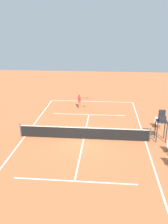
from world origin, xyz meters
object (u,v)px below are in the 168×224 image
at_px(player_serving, 80,100).
at_px(courtside_chair_mid, 158,122).
at_px(umpire_chair, 162,121).
at_px(tennis_ball, 81,114).

distance_m(player_serving, courtside_chair_mid, 8.62).
height_order(umpire_chair, courtside_chair_mid, umpire_chair).
height_order(player_serving, umpire_chair, umpire_chair).
bearing_deg(courtside_chair_mid, player_serving, -33.11).
bearing_deg(umpire_chair, player_serving, -45.98).
bearing_deg(courtside_chair_mid, umpire_chair, 83.86).
relative_size(player_serving, courtside_chair_mid, 1.69).
xyz_separation_m(tennis_ball, courtside_chair_mid, (-6.88, 2.64, 0.50)).
bearing_deg(player_serving, umpire_chair, 58.32).
bearing_deg(player_serving, tennis_ball, 23.39).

